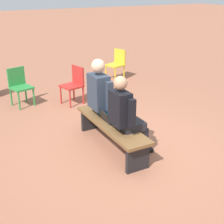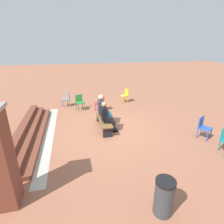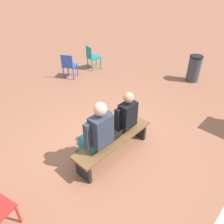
{
  "view_description": "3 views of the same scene",
  "coord_description": "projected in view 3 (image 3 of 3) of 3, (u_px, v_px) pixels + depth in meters",
  "views": [
    {
      "loc": [
        -3.99,
        2.42,
        2.54
      ],
      "look_at": [
        -0.32,
        0.43,
        0.81
      ],
      "focal_mm": 50.0,
      "sensor_mm": 36.0,
      "label": 1
    },
    {
      "loc": [
        -6.72,
        1.49,
        3.39
      ],
      "look_at": [
        0.34,
        -0.2,
        0.63
      ],
      "focal_mm": 28.0,
      "sensor_mm": 36.0,
      "label": 2
    },
    {
      "loc": [
        2.44,
        2.42,
        3.23
      ],
      "look_at": [
        0.07,
        0.2,
        1.04
      ],
      "focal_mm": 35.0,
      "sensor_mm": 36.0,
      "label": 3
    }
  ],
  "objects": [
    {
      "name": "bench",
      "position": [
        114.0,
        142.0,
        4.28
      ],
      "size": [
        1.8,
        0.44,
        0.45
      ],
      "color": "brown",
      "rests_on": "ground"
    },
    {
      "name": "litter_bin",
      "position": [
        194.0,
        69.0,
        7.12
      ],
      "size": [
        0.42,
        0.42,
        0.86
      ],
      "color": "#383D42",
      "rests_on": "ground"
    },
    {
      "name": "person_adult",
      "position": [
        97.0,
        133.0,
        3.88
      ],
      "size": [
        0.59,
        0.75,
        1.43
      ],
      "color": "teal",
      "rests_on": "ground"
    },
    {
      "name": "plastic_chair_by_pillar",
      "position": [
        92.0,
        56.0,
        7.96
      ],
      "size": [
        0.52,
        0.52,
        0.84
      ],
      "color": "teal",
      "rests_on": "ground"
    },
    {
      "name": "person_student",
      "position": [
        123.0,
        118.0,
        4.33
      ],
      "size": [
        0.53,
        0.67,
        1.32
      ],
      "color": "#232328",
      "rests_on": "ground"
    },
    {
      "name": "ground_plane",
      "position": [
        108.0,
        148.0,
        4.65
      ],
      "size": [
        60.0,
        60.0,
        0.0
      ],
      "primitive_type": "plane",
      "color": "#9E6047"
    },
    {
      "name": "laptop",
      "position": [
        112.0,
        137.0,
        4.16
      ],
      "size": [
        0.32,
        0.29,
        0.21
      ],
      "color": "black",
      "rests_on": "bench"
    },
    {
      "name": "plastic_chair_mid_courtyard",
      "position": [
        69.0,
        65.0,
        7.27
      ],
      "size": [
        0.57,
        0.57,
        0.84
      ],
      "color": "#2D56B7",
      "rests_on": "ground"
    }
  ]
}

